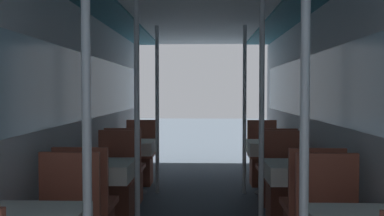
{
  "coord_description": "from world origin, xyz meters",
  "views": [
    {
      "loc": [
        0.05,
        -1.54,
        1.38
      ],
      "look_at": [
        -0.07,
        2.62,
        1.22
      ],
      "focal_mm": 40.0,
      "sensor_mm": 36.0,
      "label": 1
    }
  ],
  "objects_px": {
    "support_pole_right_1": "(262,118)",
    "chair_right_near_2": "(276,181)",
    "support_pole_left_2": "(157,110)",
    "dining_table_right_1": "(297,176)",
    "support_pole_left_0": "(87,138)",
    "chair_right_far_2": "(263,165)",
    "chair_left_far_2": "(139,164)",
    "chair_right_far_1": "(285,193)",
    "support_pole_right_2": "(244,110)",
    "dining_table_left_1": "(103,175)",
    "chair_left_near_2": "(126,180)",
    "dining_table_left_2": "(133,150)",
    "support_pole_left_1": "(137,118)",
    "support_pole_right_0": "(304,138)",
    "chair_left_far_1": "(115,191)",
    "dining_table_right_2": "(269,151)"
  },
  "relations": [
    {
      "from": "support_pole_left_1",
      "to": "chair_left_far_2",
      "type": "bearing_deg",
      "value": 98.28
    },
    {
      "from": "dining_table_left_1",
      "to": "support_pole_right_1",
      "type": "distance_m",
      "value": 1.6
    },
    {
      "from": "chair_right_far_2",
      "to": "support_pole_left_0",
      "type": "bearing_deg",
      "value": 69.36
    },
    {
      "from": "support_pole_left_0",
      "to": "support_pole_right_1",
      "type": "relative_size",
      "value": 1.0
    },
    {
      "from": "dining_table_left_2",
      "to": "support_pole_left_0",
      "type": "bearing_deg",
      "value": -84.51
    },
    {
      "from": "dining_table_left_1",
      "to": "support_pole_right_0",
      "type": "xyz_separation_m",
      "value": [
        1.51,
        -1.72,
        0.55
      ]
    },
    {
      "from": "chair_left_near_2",
      "to": "chair_right_far_2",
      "type": "xyz_separation_m",
      "value": [
        1.84,
        1.11,
        0.0
      ]
    },
    {
      "from": "chair_left_far_1",
      "to": "support_pole_right_0",
      "type": "relative_size",
      "value": 0.42
    },
    {
      "from": "chair_right_near_2",
      "to": "support_pole_right_2",
      "type": "distance_m",
      "value": 1.06
    },
    {
      "from": "chair_left_far_2",
      "to": "chair_right_far_1",
      "type": "distance_m",
      "value": 2.52
    },
    {
      "from": "support_pole_left_2",
      "to": "dining_table_right_1",
      "type": "distance_m",
      "value": 2.36
    },
    {
      "from": "chair_right_far_1",
      "to": "chair_left_far_1",
      "type": "bearing_deg",
      "value": 0.0
    },
    {
      "from": "dining_table_left_1",
      "to": "chair_right_near_2",
      "type": "height_order",
      "value": "chair_right_near_2"
    },
    {
      "from": "support_pole_left_0",
      "to": "chair_left_near_2",
      "type": "bearing_deg",
      "value": 96.54
    },
    {
      "from": "support_pole_left_1",
      "to": "dining_table_left_2",
      "type": "bearing_deg",
      "value": 100.89
    },
    {
      "from": "chair_left_far_1",
      "to": "support_pole_right_0",
      "type": "bearing_deg",
      "value": 123.48
    },
    {
      "from": "support_pole_left_2",
      "to": "dining_table_left_1",
      "type": "bearing_deg",
      "value": -100.89
    },
    {
      "from": "support_pole_left_2",
      "to": "support_pole_right_1",
      "type": "xyz_separation_m",
      "value": [
        1.18,
        -1.72,
        0.0
      ]
    },
    {
      "from": "chair_left_far_1",
      "to": "support_pole_left_2",
      "type": "relative_size",
      "value": 0.42
    },
    {
      "from": "chair_left_near_2",
      "to": "support_pole_left_1",
      "type": "bearing_deg",
      "value": -74.15
    },
    {
      "from": "dining_table_left_2",
      "to": "dining_table_left_1",
      "type": "bearing_deg",
      "value": -90.0
    },
    {
      "from": "chair_left_far_1",
      "to": "chair_left_far_2",
      "type": "height_order",
      "value": "same"
    },
    {
      "from": "chair_right_near_2",
      "to": "dining_table_right_2",
      "type": "bearing_deg",
      "value": 90.0
    },
    {
      "from": "support_pole_left_0",
      "to": "support_pole_right_0",
      "type": "relative_size",
      "value": 1.0
    },
    {
      "from": "support_pole_left_0",
      "to": "chair_left_near_2",
      "type": "xyz_separation_m",
      "value": [
        -0.33,
        2.89,
        -0.84
      ]
    },
    {
      "from": "support_pole_left_0",
      "to": "chair_right_far_2",
      "type": "relative_size",
      "value": 2.39
    },
    {
      "from": "chair_left_far_1",
      "to": "chair_left_far_2",
      "type": "bearing_deg",
      "value": -90.0
    },
    {
      "from": "chair_right_far_1",
      "to": "support_pole_left_0",
      "type": "bearing_deg",
      "value": 56.52
    },
    {
      "from": "support_pole_left_0",
      "to": "chair_right_near_2",
      "type": "distance_m",
      "value": 3.37
    },
    {
      "from": "chair_left_far_2",
      "to": "dining_table_left_2",
      "type": "bearing_deg",
      "value": 90.0
    },
    {
      "from": "dining_table_left_2",
      "to": "chair_left_far_1",
      "type": "bearing_deg",
      "value": -90.0
    },
    {
      "from": "support_pole_right_1",
      "to": "support_pole_right_0",
      "type": "bearing_deg",
      "value": -90.0
    },
    {
      "from": "support_pole_right_0",
      "to": "chair_left_far_2",
      "type": "bearing_deg",
      "value": 110.64
    },
    {
      "from": "chair_left_far_2",
      "to": "support_pole_right_1",
      "type": "relative_size",
      "value": 0.42
    },
    {
      "from": "dining_table_left_1",
      "to": "support_pole_right_0",
      "type": "distance_m",
      "value": 2.36
    },
    {
      "from": "dining_table_left_1",
      "to": "dining_table_right_1",
      "type": "height_order",
      "value": "same"
    },
    {
      "from": "chair_left_far_1",
      "to": "chair_right_near_2",
      "type": "height_order",
      "value": "same"
    },
    {
      "from": "support_pole_right_1",
      "to": "chair_right_near_2",
      "type": "bearing_deg",
      "value": 74.15
    },
    {
      "from": "dining_table_right_2",
      "to": "chair_right_far_1",
      "type": "bearing_deg",
      "value": -90.0
    },
    {
      "from": "support_pole_left_0",
      "to": "chair_right_far_2",
      "type": "distance_m",
      "value": 4.36
    },
    {
      "from": "dining_table_left_1",
      "to": "support_pole_left_1",
      "type": "relative_size",
      "value": 0.31
    },
    {
      "from": "support_pole_left_1",
      "to": "support_pole_right_2",
      "type": "bearing_deg",
      "value": 55.7
    },
    {
      "from": "chair_left_near_2",
      "to": "support_pole_right_0",
      "type": "distance_m",
      "value": 3.37
    },
    {
      "from": "dining_table_left_2",
      "to": "chair_right_near_2",
      "type": "xyz_separation_m",
      "value": [
        1.84,
        -0.56,
        -0.29
      ]
    },
    {
      "from": "dining_table_left_2",
      "to": "chair_right_far_2",
      "type": "xyz_separation_m",
      "value": [
        1.84,
        0.56,
        -0.29
      ]
    },
    {
      "from": "support_pole_right_1",
      "to": "support_pole_right_2",
      "type": "height_order",
      "value": "same"
    },
    {
      "from": "dining_table_right_1",
      "to": "chair_right_far_1",
      "type": "xyz_separation_m",
      "value": [
        -0.0,
        0.56,
        -0.29
      ]
    },
    {
      "from": "dining_table_left_2",
      "to": "chair_right_far_2",
      "type": "height_order",
      "value": "chair_right_far_2"
    },
    {
      "from": "support_pole_left_1",
      "to": "dining_table_left_2",
      "type": "height_order",
      "value": "support_pole_left_1"
    },
    {
      "from": "chair_right_far_1",
      "to": "chair_right_near_2",
      "type": "relative_size",
      "value": 1.0
    }
  ]
}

